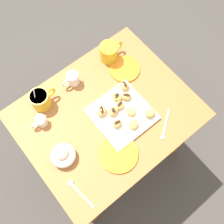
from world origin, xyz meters
TOP-DOWN VIEW (x-y plane):
  - ground_plane at (0.00, 0.00)m, footprint 8.00×8.00m
  - dining_table at (0.00, 0.00)m, footprint 0.84×0.69m
  - pastry_plate_square at (0.06, -0.05)m, footprint 0.27×0.27m
  - coffee_mug_mustard_left at (-0.21, 0.25)m, footprint 0.13×0.10m
  - coffee_mug_mustard_right at (0.22, 0.25)m, footprint 0.14×0.09m
  - cream_pitcher_white at (-0.02, 0.25)m, footprint 0.10×0.06m
  - ice_cream_bowl at (-0.29, -0.04)m, footprint 0.12×0.12m
  - chocolate_sauce_pitcher at (-0.27, 0.16)m, footprint 0.09×0.05m
  - saucer_orange_left at (0.23, 0.14)m, footprint 0.16×0.16m
  - saucer_orange_right at (-0.08, -0.19)m, footprint 0.18×0.18m
  - loose_spoon_near_saucer at (0.17, -0.24)m, footprint 0.14×0.10m
  - loose_spoon_by_plate at (-0.33, -0.21)m, footprint 0.04×0.16m
  - beignet_0 at (0.00, -0.08)m, footprint 0.05×0.05m
  - chocolate_drizzle_0 at (0.00, -0.08)m, footprint 0.03×0.02m
  - beignet_1 at (0.09, -0.07)m, footprint 0.06×0.06m
  - beignet_2 at (0.13, -0.00)m, footprint 0.06×0.06m
  - chocolate_drizzle_2 at (0.13, -0.00)m, footprint 0.03×0.03m
  - beignet_3 at (-0.02, 0.01)m, footprint 0.07×0.07m
  - chocolate_drizzle_3 at (-0.02, 0.01)m, footprint 0.03×0.04m
  - beignet_4 at (0.07, -0.02)m, footprint 0.05×0.05m
  - chocolate_drizzle_4 at (0.07, -0.02)m, footprint 0.03×0.02m
  - beignet_5 at (0.16, 0.05)m, footprint 0.06×0.06m
  - chocolate_drizzle_5 at (0.16, 0.05)m, footprint 0.02×0.04m
  - beignet_6 at (0.02, -0.02)m, footprint 0.05×0.04m
  - chocolate_drizzle_6 at (0.02, -0.02)m, footprint 0.02×0.03m
  - beignet_7 at (0.06, -0.13)m, footprint 0.07×0.07m
  - beignet_8 at (0.09, 0.03)m, footprint 0.06×0.07m
  - chocolate_drizzle_8 at (0.09, 0.03)m, footprint 0.03×0.03m
  - beignet_9 at (0.16, -0.14)m, footprint 0.07×0.06m

SIDE VIEW (x-z plane):
  - ground_plane at x=0.00m, z-range 0.00..0.00m
  - dining_table at x=0.00m, z-range 0.20..0.94m
  - loose_spoon_near_saucer at x=0.17m, z-range 0.74..0.75m
  - loose_spoon_by_plate at x=-0.33m, z-range 0.74..0.75m
  - saucer_orange_left at x=0.23m, z-range 0.74..0.75m
  - saucer_orange_right at x=-0.08m, z-range 0.74..0.75m
  - pastry_plate_square at x=0.06m, z-range 0.74..0.75m
  - beignet_1 at x=0.09m, z-range 0.75..0.78m
  - beignet_7 at x=0.06m, z-range 0.75..0.78m
  - chocolate_sauce_pitcher at x=-0.27m, z-range 0.74..0.80m
  - beignet_8 at x=0.09m, z-range 0.75..0.79m
  - beignet_4 at x=0.07m, z-range 0.75..0.79m
  - beignet_2 at x=0.13m, z-range 0.75..0.79m
  - beignet_0 at x=0.00m, z-range 0.75..0.79m
  - beignet_9 at x=0.16m, z-range 0.75..0.79m
  - beignet_6 at x=0.02m, z-range 0.75..0.79m
  - beignet_5 at x=0.16m, z-range 0.75..0.79m
  - beignet_3 at x=-0.02m, z-range 0.75..0.79m
  - ice_cream_bowl at x=-0.29m, z-range 0.73..0.82m
  - cream_pitcher_white at x=-0.02m, z-range 0.74..0.82m
  - chocolate_drizzle_8 at x=0.09m, z-range 0.79..0.79m
  - coffee_mug_mustard_left at x=-0.21m, z-range 0.72..0.86m
  - chocolate_drizzle_4 at x=0.07m, z-range 0.79..0.79m
  - chocolate_drizzle_2 at x=0.13m, z-range 0.79..0.79m
  - chocolate_drizzle_0 at x=0.00m, z-range 0.79..0.79m
  - coffee_mug_mustard_right at x=0.22m, z-range 0.72..0.87m
  - chocolate_drizzle_6 at x=0.02m, z-range 0.79..0.80m
  - chocolate_drizzle_5 at x=0.16m, z-range 0.79..0.80m
  - chocolate_drizzle_3 at x=-0.02m, z-range 0.79..0.80m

